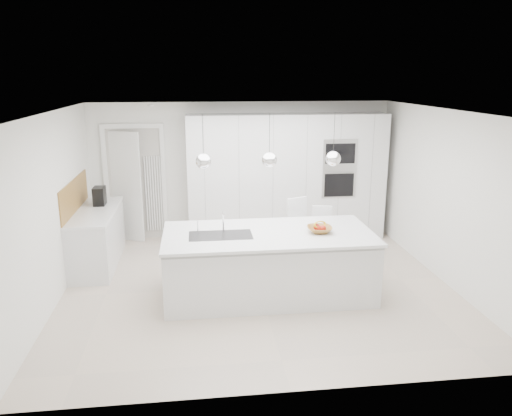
{
  "coord_description": "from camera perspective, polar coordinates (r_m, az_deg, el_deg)",
  "views": [
    {
      "loc": [
        -0.86,
        -6.63,
        2.97
      ],
      "look_at": [
        0.0,
        0.3,
        1.1
      ],
      "focal_mm": 35.0,
      "sensor_mm": 36.0,
      "label": 1
    }
  ],
  "objects": [
    {
      "name": "island_base",
      "position": [
        6.89,
        1.45,
        -6.66
      ],
      "size": [
        2.8,
        1.2,
        0.86
      ],
      "primitive_type": "cube",
      "color": "silver",
      "rests_on": "floor"
    },
    {
      "name": "pendant_left",
      "position": [
        6.42,
        -6.03,
        5.32
      ],
      "size": [
        0.2,
        0.2,
        0.2
      ],
      "primitive_type": "sphere",
      "color": "white",
      "rests_on": "ceiling"
    },
    {
      "name": "oak_backsplash",
      "position": [
        8.25,
        -20.04,
        1.34
      ],
      "size": [
        0.02,
        1.8,
        0.5
      ],
      "primitive_type": "cube",
      "color": "olive",
      "rests_on": "wall_left"
    },
    {
      "name": "espresso_machine",
      "position": [
        8.55,
        -17.46,
        1.32
      ],
      "size": [
        0.18,
        0.28,
        0.3
      ],
      "primitive_type": "cube",
      "rotation": [
        0.0,
        0.0,
        -0.01
      ],
      "color": "black",
      "rests_on": "left_worktop"
    },
    {
      "name": "banana_bunch",
      "position": [
        6.8,
        7.31,
        -1.88
      ],
      "size": [
        0.22,
        0.16,
        0.2
      ],
      "primitive_type": "torus",
      "rotation": [
        1.22,
        0.0,
        0.35
      ],
      "color": "gold",
      "rests_on": "fruit_bowl"
    },
    {
      "name": "left_worktop",
      "position": [
        8.26,
        -17.93,
        -0.41
      ],
      "size": [
        0.62,
        1.82,
        0.04
      ],
      "primitive_type": "cube",
      "color": "white",
      "rests_on": "left_base_cabinets"
    },
    {
      "name": "wall_back",
      "position": [
        9.33,
        -1.66,
        4.37
      ],
      "size": [
        5.5,
        0.0,
        5.5
      ],
      "primitive_type": "plane",
      "rotation": [
        1.57,
        0.0,
        0.0
      ],
      "color": "white",
      "rests_on": "ground"
    },
    {
      "name": "island_tap",
      "position": [
        6.81,
        -3.76,
        -1.4
      ],
      "size": [
        0.02,
        0.02,
        0.3
      ],
      "primitive_type": "cylinder",
      "color": "white",
      "rests_on": "island_worktop"
    },
    {
      "name": "ceiling",
      "position": [
        6.7,
        0.32,
        10.97
      ],
      "size": [
        5.5,
        5.5,
        0.0
      ],
      "primitive_type": "plane",
      "rotation": [
        3.14,
        0.0,
        0.0
      ],
      "color": "white",
      "rests_on": "wall_back"
    },
    {
      "name": "doorway_frame",
      "position": [
        9.37,
        -13.6,
        2.59
      ],
      "size": [
        1.11,
        0.08,
        2.13
      ],
      "primitive_type": null,
      "color": "white",
      "rests_on": "floor"
    },
    {
      "name": "hallway_door",
      "position": [
        9.36,
        -15.15,
        2.35
      ],
      "size": [
        0.76,
        0.38,
        2.0
      ],
      "primitive_type": "cube",
      "rotation": [
        0.0,
        0.0,
        -0.44
      ],
      "color": "white",
      "rests_on": "floor"
    },
    {
      "name": "wall_left",
      "position": [
        7.1,
        -22.27,
        -0.16
      ],
      "size": [
        0.0,
        5.0,
        5.0
      ],
      "primitive_type": "plane",
      "rotation": [
        1.57,
        0.0,
        1.57
      ],
      "color": "white",
      "rests_on": "ground"
    },
    {
      "name": "apple_a",
      "position": [
        6.8,
        7.62,
        -2.28
      ],
      "size": [
        0.07,
        0.07,
        0.07
      ],
      "primitive_type": "sphere",
      "color": "#AE2010",
      "rests_on": "fruit_bowl"
    },
    {
      "name": "bar_stool_left",
      "position": [
        7.84,
        4.84,
        -3.03
      ],
      "size": [
        0.53,
        0.6,
        1.1
      ],
      "primitive_type": null,
      "rotation": [
        0.0,
        0.0,
        0.38
      ],
      "color": "white",
      "rests_on": "floor"
    },
    {
      "name": "floor",
      "position": [
        7.31,
        0.29,
        -8.96
      ],
      "size": [
        5.5,
        5.5,
        0.0
      ],
      "primitive_type": "plane",
      "color": "beige",
      "rests_on": "ground"
    },
    {
      "name": "bar_stool_right",
      "position": [
        7.87,
        7.69,
        -3.5
      ],
      "size": [
        0.41,
        0.51,
        0.98
      ],
      "primitive_type": null,
      "rotation": [
        0.0,
        0.0,
        -0.21
      ],
      "color": "white",
      "rests_on": "floor"
    },
    {
      "name": "apple_c",
      "position": [
        6.79,
        7.22,
        -2.3
      ],
      "size": [
        0.07,
        0.07,
        0.07
      ],
      "primitive_type": "sphere",
      "color": "#AE2010",
      "rests_on": "fruit_bowl"
    },
    {
      "name": "apple_b",
      "position": [
        6.81,
        6.94,
        -2.17
      ],
      "size": [
        0.09,
        0.09,
        0.09
      ],
      "primitive_type": "sphere",
      "color": "#AE2010",
      "rests_on": "fruit_bowl"
    },
    {
      "name": "left_base_cabinets",
      "position": [
        8.38,
        -17.68,
        -3.37
      ],
      "size": [
        0.6,
        1.8,
        0.86
      ],
      "primitive_type": "cube",
      "color": "silver",
      "rests_on": "floor"
    },
    {
      "name": "island_worktop",
      "position": [
        6.78,
        1.41,
        -2.97
      ],
      "size": [
        2.84,
        1.4,
        0.04
      ],
      "primitive_type": "cube",
      "color": "white",
      "rests_on": "island_base"
    },
    {
      "name": "pendant_mid",
      "position": [
        6.49,
        1.53,
        5.5
      ],
      "size": [
        0.2,
        0.2,
        0.2
      ],
      "primitive_type": "sphere",
      "color": "white",
      "rests_on": "ceiling"
    },
    {
      "name": "oven_stack",
      "position": [
        9.04,
        9.53,
        4.47
      ],
      "size": [
        0.62,
        0.04,
        1.05
      ],
      "primitive_type": null,
      "color": "#A5A5A8",
      "rests_on": "tall_cabinets"
    },
    {
      "name": "pendant_right",
      "position": [
        6.67,
        8.81,
        5.58
      ],
      "size": [
        0.2,
        0.2,
        0.2
      ],
      "primitive_type": "sphere",
      "color": "white",
      "rests_on": "ceiling"
    },
    {
      "name": "tall_cabinets",
      "position": [
        9.16,
        3.52,
        3.52
      ],
      "size": [
        3.6,
        0.6,
        2.3
      ],
      "primitive_type": "cube",
      "color": "silver",
      "rests_on": "floor"
    },
    {
      "name": "radiator",
      "position": [
        9.36,
        -11.6,
        1.6
      ],
      "size": [
        0.32,
        0.04,
        1.4
      ],
      "primitive_type": null,
      "color": "white",
      "rests_on": "floor"
    },
    {
      "name": "apple_extra_3",
      "position": [
        6.77,
        7.65,
        -2.31
      ],
      "size": [
        0.08,
        0.08,
        0.08
      ],
      "primitive_type": "sphere",
      "color": "#AE2010",
      "rests_on": "fruit_bowl"
    },
    {
      "name": "fruit_bowl",
      "position": [
        6.82,
        7.26,
        -2.44
      ],
      "size": [
        0.37,
        0.37,
        0.08
      ],
      "primitive_type": "imported",
      "rotation": [
        0.0,
        0.0,
        -0.09
      ],
      "color": "olive",
      "rests_on": "island_worktop"
    },
    {
      "name": "island_sink",
      "position": [
        6.69,
        -4.06,
        -3.79
      ],
      "size": [
        0.84,
        0.44,
        0.18
      ],
      "primitive_type": null,
      "color": "#3F3F42",
      "rests_on": "island_worktop"
    }
  ]
}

